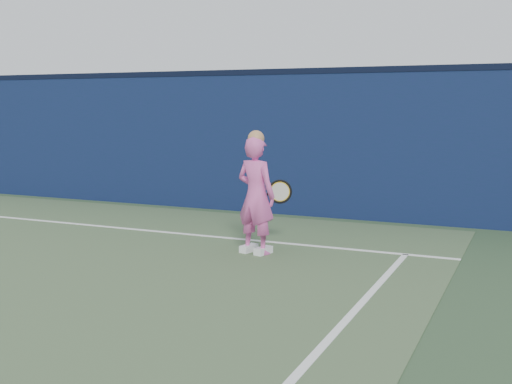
% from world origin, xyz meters
% --- Properties ---
extents(backstop_wall, '(24.00, 0.40, 2.50)m').
position_xyz_m(backstop_wall, '(0.00, 6.50, 1.25)').
color(backstop_wall, '#0D1D3C').
rests_on(backstop_wall, ground).
extents(wall_cap, '(24.00, 0.42, 0.10)m').
position_xyz_m(wall_cap, '(0.00, 6.50, 2.55)').
color(wall_cap, black).
rests_on(wall_cap, backstop_wall).
extents(player, '(0.64, 0.49, 1.64)m').
position_xyz_m(player, '(2.95, 3.31, 0.79)').
color(player, '#E358AB').
rests_on(player, ground).
extents(racket, '(0.63, 0.17, 0.33)m').
position_xyz_m(racket, '(3.07, 3.78, 0.77)').
color(racket, black).
rests_on(racket, ground).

